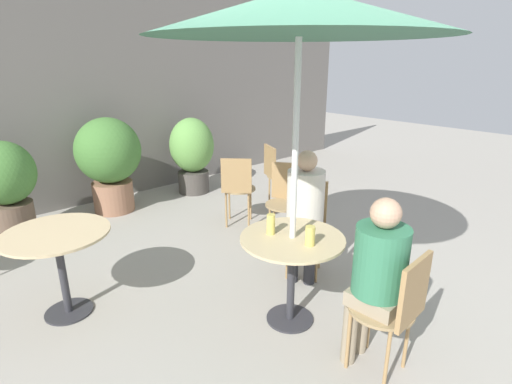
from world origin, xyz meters
TOP-DOWN VIEW (x-y plane):
  - ground_plane at (0.00, 0.00)m, footprint 20.00×20.00m
  - storefront_wall at (0.00, 3.93)m, footprint 10.00×0.06m
  - cafe_table_near at (-0.05, 0.18)m, footprint 0.78×0.78m
  - cafe_table_far at (-1.32, 1.44)m, footprint 0.79×0.79m
  - bistro_chair_0 at (-0.00, -0.65)m, footprint 0.42×0.42m
  - bistro_chair_1 at (0.64, 0.64)m, footprint 0.47×0.47m
  - bistro_chair_2 at (0.81, 1.86)m, footprint 0.48×0.48m
  - bistro_chair_4 at (0.96, 1.22)m, footprint 0.47×0.47m
  - bistro_chair_5 at (1.58, 1.98)m, footprint 0.46×0.45m
  - seated_person_0 at (-0.01, -0.50)m, footprint 0.33×0.34m
  - seated_person_1 at (0.51, 0.55)m, footprint 0.42×0.41m
  - beer_glass_0 at (-0.13, 0.33)m, footprint 0.06×0.06m
  - beer_glass_1 at (-0.06, 0.01)m, footprint 0.07×0.07m
  - potted_plant_0 at (-1.28, 3.33)m, footprint 0.65×0.65m
  - potted_plant_1 at (-0.09, 3.39)m, footprint 0.83×0.83m
  - potted_plant_2 at (1.15, 3.34)m, footprint 0.65×0.65m
  - umbrella at (-0.05, 0.18)m, footprint 1.93×1.93m

SIDE VIEW (x-z plane):
  - ground_plane at x=0.00m, z-range 0.00..0.00m
  - bistro_chair_0 at x=0.00m, z-range 0.10..0.97m
  - bistro_chair_1 at x=0.64m, z-range 0.10..0.97m
  - bistro_chair_2 at x=0.81m, z-range 0.10..0.97m
  - bistro_chair_4 at x=0.96m, z-range 0.10..0.97m
  - bistro_chair_5 at x=1.58m, z-range 0.10..0.97m
  - cafe_table_near at x=-0.05m, z-range 0.21..0.92m
  - cafe_table_far at x=-1.32m, z-range 0.21..0.92m
  - potted_plant_2 at x=1.15m, z-range 0.07..1.20m
  - potted_plant_0 at x=-1.28m, z-range 0.08..1.20m
  - seated_person_0 at x=-0.01m, z-range 0.12..1.31m
  - seated_person_1 at x=0.51m, z-range 0.12..1.32m
  - potted_plant_1 at x=-0.09m, z-range 0.10..1.35m
  - beer_glass_1 at x=-0.06m, z-range 0.71..0.85m
  - beer_glass_0 at x=-0.13m, z-range 0.71..0.87m
  - storefront_wall at x=0.00m, z-range 0.00..3.00m
  - umbrella at x=-0.05m, z-range 1.04..3.41m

